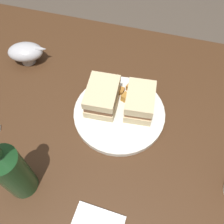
# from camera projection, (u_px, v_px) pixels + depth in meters

# --- Properties ---
(ground_plane) EXTENTS (6.00, 6.00, 0.00)m
(ground_plane) POSITION_uv_depth(u_px,v_px,m) (108.00, 191.00, 1.29)
(ground_plane) COLOR #4C4238
(dining_table) EXTENTS (1.25, 0.78, 0.71)m
(dining_table) POSITION_uv_depth(u_px,v_px,m) (107.00, 167.00, 0.99)
(dining_table) COLOR #422816
(dining_table) RESTS_ON ground
(plate) EXTENTS (0.25, 0.25, 0.01)m
(plate) POSITION_uv_depth(u_px,v_px,m) (119.00, 113.00, 0.70)
(plate) COLOR silver
(plate) RESTS_ON dining_table
(sandwich_half_left) EXTENTS (0.08, 0.11, 0.06)m
(sandwich_half_left) POSITION_uv_depth(u_px,v_px,m) (140.00, 102.00, 0.67)
(sandwich_half_left) COLOR beige
(sandwich_half_left) RESTS_ON plate
(sandwich_half_right) EXTENTS (0.09, 0.12, 0.06)m
(sandwich_half_right) POSITION_uv_depth(u_px,v_px,m) (102.00, 96.00, 0.68)
(sandwich_half_right) COLOR beige
(sandwich_half_right) RESTS_ON plate
(potato_wedge_front) EXTENTS (0.05, 0.04, 0.02)m
(potato_wedge_front) POSITION_uv_depth(u_px,v_px,m) (135.00, 90.00, 0.72)
(potato_wedge_front) COLOR #AD702D
(potato_wedge_front) RESTS_ON plate
(potato_wedge_middle) EXTENTS (0.04, 0.02, 0.02)m
(potato_wedge_middle) POSITION_uv_depth(u_px,v_px,m) (112.00, 94.00, 0.71)
(potato_wedge_middle) COLOR gold
(potato_wedge_middle) RESTS_ON plate
(potato_wedge_back) EXTENTS (0.04, 0.02, 0.01)m
(potato_wedge_back) POSITION_uv_depth(u_px,v_px,m) (117.00, 90.00, 0.72)
(potato_wedge_back) COLOR #AD702D
(potato_wedge_back) RESTS_ON plate
(potato_wedge_left_edge) EXTENTS (0.04, 0.03, 0.02)m
(potato_wedge_left_edge) POSITION_uv_depth(u_px,v_px,m) (129.00, 99.00, 0.70)
(potato_wedge_left_edge) COLOR #B77F33
(potato_wedge_left_edge) RESTS_ON plate
(potato_wedge_right_edge) EXTENTS (0.03, 0.05, 0.02)m
(potato_wedge_right_edge) POSITION_uv_depth(u_px,v_px,m) (114.00, 98.00, 0.71)
(potato_wedge_right_edge) COLOR gold
(potato_wedge_right_edge) RESTS_ON plate
(gravy_boat) EXTENTS (0.13, 0.10, 0.07)m
(gravy_boat) POSITION_uv_depth(u_px,v_px,m) (26.00, 52.00, 0.78)
(gravy_boat) COLOR #B7B7BC
(gravy_boat) RESTS_ON dining_table
(cider_bottle) EXTENTS (0.07, 0.07, 0.25)m
(cider_bottle) POSITION_uv_depth(u_px,v_px,m) (11.00, 170.00, 0.52)
(cider_bottle) COLOR #19421E
(cider_bottle) RESTS_ON dining_table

